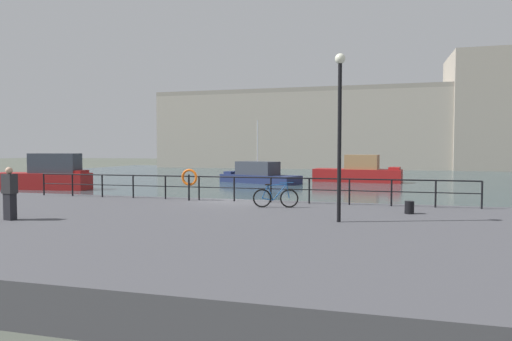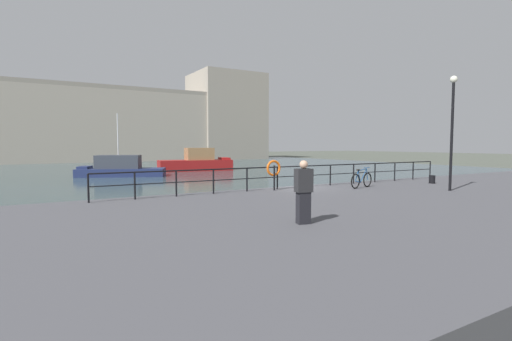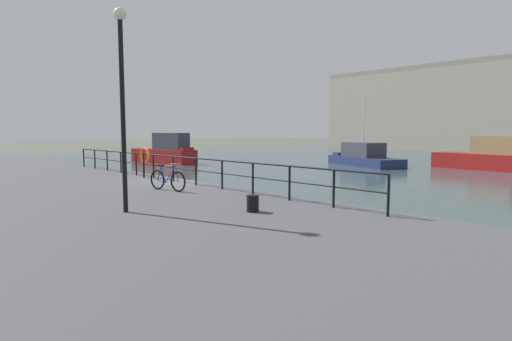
{
  "view_description": "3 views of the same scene",
  "coord_description": "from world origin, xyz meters",
  "views": [
    {
      "loc": [
        6.16,
        -19.19,
        3.14
      ],
      "look_at": [
        0.32,
        2.55,
        2.07
      ],
      "focal_mm": 31.38,
      "sensor_mm": 36.0,
      "label": 1
    },
    {
      "loc": [
        -11.16,
        -15.41,
        2.99
      ],
      "look_at": [
        0.52,
        4.55,
        1.39
      ],
      "focal_mm": 26.3,
      "sensor_mm": 36.0,
      "label": 2
    },
    {
      "loc": [
        15.11,
        -10.01,
        3.0
      ],
      "look_at": [
        2.07,
        2.29,
        1.27
      ],
      "focal_mm": 28.9,
      "sensor_mm": 36.0,
      "label": 3
    }
  ],
  "objects": [
    {
      "name": "harbor_building",
      "position": [
        6.16,
        56.8,
        6.85
      ],
      "size": [
        61.07,
        12.44,
        17.67
      ],
      "color": "#A89E8E",
      "rests_on": "ground_plane"
    },
    {
      "name": "quay_lamp_post",
      "position": [
        5.07,
        -5.22,
        4.15
      ],
      "size": [
        0.32,
        0.32,
        5.18
      ],
      "color": "black",
      "rests_on": "quay_promenade"
    },
    {
      "name": "ground_plane",
      "position": [
        0.0,
        0.0,
        0.0
      ],
      "size": [
        240.0,
        240.0,
        0.0
      ],
      "primitive_type": "plane",
      "color": "#4C5147"
    },
    {
      "name": "moored_white_yacht",
      "position": [
        4.58,
        24.88,
        0.97
      ],
      "size": [
        8.47,
        3.44,
        2.61
      ],
      "rotation": [
        0.0,
        0.0,
        -0.12
      ],
      "color": "maroon",
      "rests_on": "water_basin"
    },
    {
      "name": "moored_blue_motorboat",
      "position": [
        -4.48,
        21.31,
        0.78
      ],
      "size": [
        8.23,
        5.46,
        5.88
      ],
      "rotation": [
        0.0,
        0.0,
        2.74
      ],
      "color": "navy",
      "rests_on": "water_basin"
    },
    {
      "name": "mooring_bollard",
      "position": [
        7.31,
        -2.78,
        1.11
      ],
      "size": [
        0.32,
        0.32,
        0.44
      ],
      "primitive_type": "cylinder",
      "color": "black",
      "rests_on": "quay_promenade"
    },
    {
      "name": "standing_person",
      "position": [
        -5.1,
        -7.54,
        1.75
      ],
      "size": [
        0.49,
        0.36,
        1.69
      ],
      "rotation": [
        0.0,
        0.0,
        1.38
      ],
      "color": "black",
      "rests_on": "quay_promenade"
    },
    {
      "name": "life_ring_stand",
      "position": [
        -1.78,
        -0.98,
        1.86
      ],
      "size": [
        0.75,
        0.16,
        1.4
      ],
      "color": "black",
      "rests_on": "quay_promenade"
    },
    {
      "name": "parked_bicycle",
      "position": [
        2.42,
        -2.37,
        1.28
      ],
      "size": [
        1.75,
        0.41,
        0.98
      ],
      "rotation": [
        0.0,
        0.0,
        0.2
      ],
      "color": "black",
      "rests_on": "quay_promenade"
    },
    {
      "name": "water_basin",
      "position": [
        0.0,
        30.2,
        0.01
      ],
      "size": [
        80.0,
        60.0,
        0.01
      ],
      "primitive_type": "cube",
      "color": "#33474C",
      "rests_on": "ground_plane"
    },
    {
      "name": "quay_railing",
      "position": [
        0.22,
        -0.75,
        1.63
      ],
      "size": [
        19.72,
        0.07,
        1.08
      ],
      "color": "black",
      "rests_on": "quay_promenade"
    },
    {
      "name": "quay_promenade",
      "position": [
        0.0,
        -6.5,
        0.44
      ],
      "size": [
        56.0,
        13.0,
        0.89
      ],
      "primitive_type": "cube",
      "color": "#47474C",
      "rests_on": "ground_plane"
    }
  ]
}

